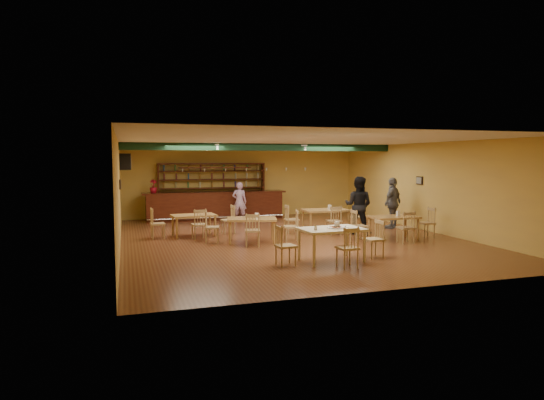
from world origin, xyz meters
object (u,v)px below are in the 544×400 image
object	(u,v)px
bar_counter	(215,206)
dining_table_b	(326,220)
dining_table_a	(194,225)
patron_bar	(239,202)
dining_table_c	(252,230)
patron_right_a	(358,205)
dining_table_d	(393,228)
near_table	(331,245)

from	to	relation	value
bar_counter	dining_table_b	world-z (taller)	bar_counter
dining_table_a	patron_bar	size ratio (longest dim) A/B	0.88
bar_counter	dining_table_b	xyz separation A→B (m)	(2.98, -4.24, -0.19)
dining_table_c	patron_right_a	bearing A→B (deg)	19.93
dining_table_d	dining_table_a	bearing A→B (deg)	158.38
near_table	patron_bar	xyz separation A→B (m)	(-0.42, 7.70, 0.38)
dining_table_b	near_table	world-z (taller)	near_table
bar_counter	patron_right_a	world-z (taller)	patron_right_a
dining_table_c	patron_bar	distance (m)	4.71
dining_table_d	patron_bar	world-z (taller)	patron_bar
dining_table_c	dining_table_a	bearing A→B (deg)	145.39
bar_counter	near_table	size ratio (longest dim) A/B	3.84
dining_table_a	near_table	world-z (taller)	near_table
dining_table_a	dining_table_d	size ratio (longest dim) A/B	0.96
dining_table_b	patron_bar	distance (m)	4.06
dining_table_b	dining_table_d	bearing A→B (deg)	-54.41
near_table	dining_table_d	bearing A→B (deg)	31.72
bar_counter	patron_right_a	size ratio (longest dim) A/B	3.05
dining_table_d	patron_right_a	world-z (taller)	patron_right_a
near_table	patron_bar	bearing A→B (deg)	88.65
dining_table_d	bar_counter	bearing A→B (deg)	126.07
dining_table_b	patron_bar	xyz separation A→B (m)	(-2.17, 3.41, 0.40)
near_table	patron_right_a	world-z (taller)	patron_right_a
dining_table_a	dining_table_b	size ratio (longest dim) A/B	0.91
dining_table_d	near_table	bearing A→B (deg)	-142.48
bar_counter	dining_table_c	world-z (taller)	bar_counter
bar_counter	patron_bar	bearing A→B (deg)	-45.67
patron_bar	patron_right_a	xyz separation A→B (m)	(2.97, -4.21, 0.16)
dining_table_c	dining_table_d	size ratio (longest dim) A/B	1.01
dining_table_c	near_table	xyz separation A→B (m)	(1.16, -3.07, 0.04)
dining_table_b	patron_right_a	bearing A→B (deg)	-43.52
bar_counter	patron_bar	size ratio (longest dim) A/B	3.69
dining_table_d	near_table	xyz separation A→B (m)	(-3.11, -2.28, 0.04)
dining_table_c	dining_table_b	bearing A→B (deg)	36.26
bar_counter	dining_table_b	bearing A→B (deg)	-54.91
patron_right_a	dining_table_a	bearing A→B (deg)	28.99
dining_table_d	patron_right_a	distance (m)	1.46
dining_table_b	patron_bar	size ratio (longest dim) A/B	0.97
dining_table_c	patron_right_a	xyz separation A→B (m)	(3.70, 0.42, 0.58)
bar_counter	patron_bar	xyz separation A→B (m)	(0.81, -0.83, 0.21)
patron_bar	patron_right_a	size ratio (longest dim) A/B	0.83
dining_table_a	bar_counter	bearing A→B (deg)	64.48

